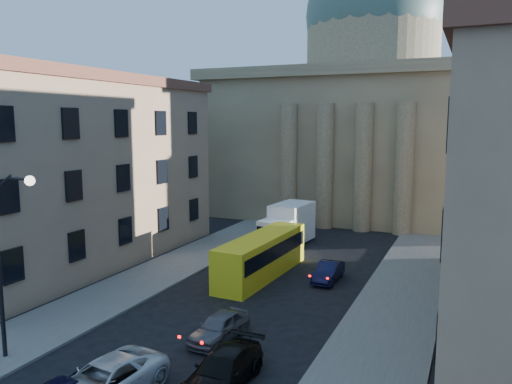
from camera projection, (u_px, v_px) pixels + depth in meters
sidewalk_left at (124, 290)px, 33.04m from camera, size 5.00×60.00×0.15m
sidewalk_right at (385, 333)px, 26.26m from camera, size 5.00×60.00×0.15m
church at (369, 115)px, 61.95m from camera, size 68.02×28.76×36.60m
building_left at (66, 169)px, 39.02m from camera, size 11.60×26.60×14.70m
street_lamp at (6, 251)px, 22.63m from camera, size 2.62×0.44×8.83m
car_left_mid at (104, 382)px, 19.98m from camera, size 3.23×5.88×1.56m
car_right_mid at (223, 370)px, 20.99m from camera, size 2.10×5.13×1.49m
car_right_far at (219, 327)px, 25.52m from camera, size 2.02×4.27×1.41m
car_right_distant at (328, 272)px, 35.05m from camera, size 1.45×4.04×1.33m
city_bus at (262, 254)px, 36.02m from camera, size 2.94×10.73×2.99m
box_truck at (287, 226)px, 44.94m from camera, size 3.29×6.99×3.72m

